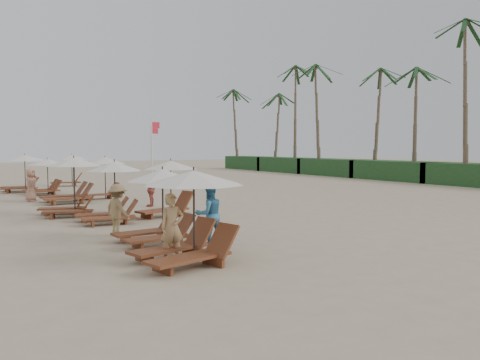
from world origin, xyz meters
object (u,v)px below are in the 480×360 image
inland_station_1 (102,172)px  inland_station_2 (69,167)px  lounger_station_6 (21,173)px  flag_pole_near (152,151)px  beachgoer_mid_b (118,210)px  lounger_station_2 (109,194)px  lounger_station_5 (44,176)px  beachgoer_mid_a (209,214)px  beachgoer_near (172,227)px  beachgoer_far_a (151,190)px  lounger_station_4 (68,183)px  lounger_station_3 (69,187)px  lounger_station_0 (185,217)px  inland_station_0 (167,184)px  lounger_station_1 (156,206)px  beachgoer_far_b (31,185)px

inland_station_1 → inland_station_2: bearing=88.5°
lounger_station_6 → flag_pole_near: (7.58, -2.61, 1.38)m
beachgoer_mid_b → lounger_station_2: bearing=-28.8°
lounger_station_5 → inland_station_1: size_ratio=0.96×
lounger_station_2 → lounger_station_5: lounger_station_2 is taller
beachgoer_mid_a → flag_pole_near: (5.02, 17.52, 1.68)m
lounger_station_2 → beachgoer_near: 6.61m
lounger_station_5 → beachgoer_far_a: bearing=-69.1°
lounger_station_4 → lounger_station_2: bearing=-90.2°
lounger_station_4 → lounger_station_3: bearing=-100.8°
lounger_station_4 → lounger_station_5: bearing=93.4°
lounger_station_3 → inland_station_2: 15.64m
beachgoer_far_a → flag_pole_near: size_ratio=0.34×
lounger_station_0 → inland_station_1: (2.23, 15.32, 0.29)m
inland_station_0 → beachgoer_mid_a: 5.94m
inland_station_0 → beachgoer_near: 7.59m
lounger_station_0 → inland_station_1: bearing=81.7°
flag_pole_near → lounger_station_5: bearing=178.8°
lounger_station_1 → beachgoer_far_a: size_ratio=1.58×
beachgoer_far_a → flag_pole_near: bearing=-162.5°
inland_station_1 → flag_pole_near: 5.90m
lounger_station_0 → lounger_station_3: bearing=94.0°
inland_station_1 → flag_pole_near: (4.32, 3.86, 1.13)m
inland_station_2 → beachgoer_mid_a: inland_station_2 is taller
lounger_station_2 → inland_station_1: bearing=76.1°
lounger_station_1 → beachgoer_near: (-0.43, -2.19, -0.24)m
lounger_station_2 → lounger_station_5: size_ratio=0.98×
lounger_station_3 → beachgoer_near: 9.21m
lounger_station_3 → beachgoer_near: (0.54, -9.19, -0.36)m
lounger_station_2 → beachgoer_mid_a: bearing=-76.0°
beachgoer_near → beachgoer_mid_b: 3.89m
lounger_station_1 → beachgoer_far_a: bearing=70.1°
beachgoer_mid_b → flag_pole_near: size_ratio=0.35×
lounger_station_3 → lounger_station_4: bearing=79.2°
beachgoer_mid_b → lounger_station_5: bearing=-19.4°
lounger_station_1 → inland_station_1: (1.94, 12.68, 0.35)m
lounger_station_2 → lounger_station_3: size_ratio=0.96×
lounger_station_6 → beachgoer_far_b: (-0.23, -5.77, -0.32)m
lounger_station_3 → lounger_station_6: 12.16m
inland_station_2 → beachgoer_far_a: inland_station_2 is taller
beachgoer_mid_b → beachgoer_far_b: 11.73m
lounger_station_4 → inland_station_0: inland_station_0 is taller
lounger_station_2 → inland_station_1: 8.53m
lounger_station_5 → inland_station_2: inland_station_2 is taller
lounger_station_1 → beachgoer_mid_a: lounger_station_1 is taller
lounger_station_1 → inland_station_1: inland_station_1 is taller
lounger_station_0 → lounger_station_2: 7.05m
lounger_station_5 → lounger_station_6: bearing=110.9°
inland_station_2 → beachgoer_mid_b: (-2.78, -20.62, -0.52)m
beachgoer_near → flag_pole_near: (6.69, 18.74, 1.72)m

